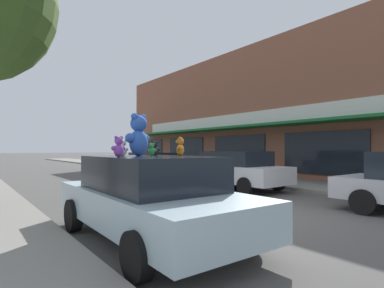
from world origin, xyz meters
name	(u,v)px	position (x,y,z in m)	size (l,w,h in m)	color
ground_plane	(265,216)	(0.00, 0.00, 0.00)	(260.00, 260.00, 0.00)	#514F4C
sidewalk_far	(371,192)	(5.85, 0.00, 0.06)	(3.21, 90.00, 0.12)	gray
storefront_row	(334,115)	(13.64, 5.31, 3.83)	(13.86, 32.04, 7.66)	brown
plush_art_car	(151,196)	(-3.09, 0.00, 0.76)	(2.12, 4.44, 1.46)	#ADC6D1
teddy_bear_giant	(138,136)	(-3.14, 0.37, 1.84)	(0.59, 0.42, 0.78)	blue
teddy_bear_green	(152,149)	(-2.74, 0.57, 1.58)	(0.16, 0.18, 0.25)	green
teddy_bear_orange	(180,147)	(-2.46, 0.01, 1.63)	(0.23, 0.25, 0.36)	orange
teddy_bear_black	(155,148)	(-2.58, 0.73, 1.60)	(0.22, 0.16, 0.30)	black
teddy_bear_white	(123,148)	(-3.41, 0.46, 1.60)	(0.22, 0.14, 0.30)	white
teddy_bear_purple	(119,147)	(-3.76, -0.16, 1.62)	(0.25, 0.16, 0.34)	purple
parked_car_far_center	(236,169)	(2.90, 3.78, 0.79)	(2.02, 4.29, 1.50)	silver
parked_car_far_right	(152,164)	(2.90, 10.37, 0.74)	(2.10, 4.78, 1.38)	#336B3D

